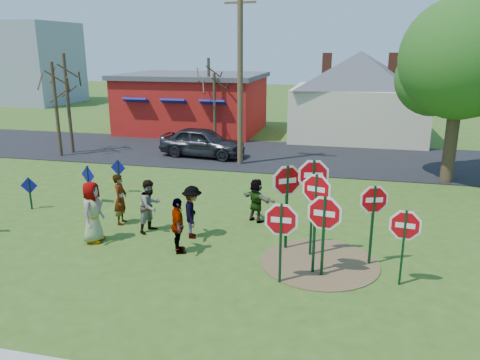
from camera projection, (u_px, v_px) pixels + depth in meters
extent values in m
plane|color=#315418|center=(177.00, 234.00, 14.65)|extent=(120.00, 120.00, 0.00)
cube|color=black|center=(252.00, 154.00, 25.40)|extent=(120.00, 7.50, 0.04)
cylinder|color=brown|center=(320.00, 262.00, 12.72)|extent=(3.20, 3.20, 0.03)
cube|color=#9C1A0F|center=(193.00, 105.00, 32.20)|extent=(9.00, 7.00, 3.60)
cube|color=#4C4C51|center=(192.00, 76.00, 31.67)|extent=(9.40, 7.40, 0.30)
cube|color=navy|center=(136.00, 101.00, 29.22)|extent=(1.60, 0.78, 0.45)
cube|color=navy|center=(174.00, 102.00, 28.67)|extent=(1.60, 0.78, 0.45)
cube|color=navy|center=(213.00, 103.00, 28.12)|extent=(1.60, 0.78, 0.45)
cube|color=beige|center=(357.00, 113.00, 29.84)|extent=(8.00, 7.00, 3.20)
pyramid|color=#4C4C51|center=(361.00, 51.00, 28.80)|extent=(9.40, 9.40, 2.20)
cube|color=brown|center=(327.00, 65.00, 28.52)|extent=(0.55, 0.55, 1.40)
cube|color=brown|center=(393.00, 64.00, 29.51)|extent=(0.55, 0.55, 1.40)
cube|color=#8C939E|center=(21.00, 63.00, 47.77)|extent=(10.00, 8.00, 8.00)
cube|color=#0D3219|center=(281.00, 244.00, 11.42)|extent=(0.06, 0.08, 2.07)
cylinder|color=white|center=(281.00, 220.00, 11.25)|extent=(1.12, 0.04, 1.12)
cylinder|color=#B1040C|center=(281.00, 220.00, 11.25)|extent=(0.97, 0.04, 0.97)
cube|color=white|center=(281.00, 220.00, 11.25)|extent=(0.49, 0.01, 0.14)
cube|color=#0D3219|center=(312.00, 209.00, 12.82)|extent=(0.07, 0.09, 2.77)
cylinder|color=white|center=(313.00, 175.00, 12.55)|extent=(1.13, 0.24, 1.14)
cylinder|color=#B1040C|center=(313.00, 175.00, 12.55)|extent=(0.97, 0.21, 0.99)
cube|color=white|center=(313.00, 175.00, 12.55)|extent=(0.50, 0.10, 0.14)
cylinder|color=gold|center=(313.00, 175.00, 12.55)|extent=(1.13, 0.23, 1.14)
cube|color=#0D3219|center=(315.00, 225.00, 11.82)|extent=(0.07, 0.08, 2.66)
cylinder|color=white|center=(316.00, 189.00, 11.56)|extent=(0.99, 0.31, 1.03)
cylinder|color=#B1040C|center=(316.00, 189.00, 11.56)|extent=(0.85, 0.27, 0.88)
cube|color=white|center=(316.00, 189.00, 11.56)|extent=(0.43, 0.13, 0.13)
cube|color=#0D3219|center=(372.00, 226.00, 12.35)|extent=(0.07, 0.08, 2.22)
cylinder|color=white|center=(374.00, 200.00, 12.14)|extent=(0.99, 0.34, 1.04)
cylinder|color=#B1040C|center=(374.00, 200.00, 12.14)|extent=(0.86, 0.29, 0.90)
cube|color=white|center=(374.00, 200.00, 12.14)|extent=(0.44, 0.15, 0.13)
cylinder|color=gold|center=(374.00, 200.00, 12.14)|extent=(0.99, 0.33, 1.04)
cube|color=#0D3219|center=(323.00, 237.00, 11.75)|extent=(0.07, 0.09, 2.13)
cylinder|color=white|center=(324.00, 213.00, 11.57)|extent=(1.18, 0.19, 1.19)
cylinder|color=#B1040C|center=(324.00, 213.00, 11.57)|extent=(1.02, 0.17, 1.03)
cube|color=white|center=(324.00, 213.00, 11.57)|extent=(0.52, 0.08, 0.15)
cube|color=#0D3219|center=(403.00, 248.00, 11.32)|extent=(0.06, 0.07, 1.94)
cylinder|color=white|center=(405.00, 225.00, 11.16)|extent=(1.02, 0.14, 1.03)
cylinder|color=#B1040C|center=(405.00, 225.00, 11.16)|extent=(0.88, 0.12, 0.89)
cube|color=white|center=(405.00, 225.00, 11.16)|extent=(0.45, 0.06, 0.13)
cylinder|color=gold|center=(405.00, 225.00, 11.16)|extent=(1.02, 0.13, 1.03)
cube|color=#0D3219|center=(286.00, 208.00, 13.30)|extent=(0.10, 0.10, 2.49)
cylinder|color=white|center=(287.00, 181.00, 13.08)|extent=(1.02, 0.66, 1.19)
cylinder|color=#B1040C|center=(287.00, 181.00, 13.08)|extent=(0.88, 0.58, 1.03)
cube|color=white|center=(287.00, 181.00, 13.08)|extent=(0.45, 0.29, 0.15)
cube|color=#0D3219|center=(30.00, 193.00, 16.78)|extent=(0.06, 0.07, 1.18)
cube|color=#0E0B68|center=(29.00, 186.00, 16.70)|extent=(0.61, 0.14, 0.62)
cube|color=#0D3219|center=(89.00, 185.00, 17.36)|extent=(0.08, 0.09, 1.44)
cube|color=#0E0B68|center=(88.00, 175.00, 17.26)|extent=(0.68, 0.29, 0.73)
cube|color=#0D3219|center=(119.00, 177.00, 18.58)|extent=(0.06, 0.07, 1.37)
cube|color=#0E0B68|center=(118.00, 168.00, 18.48)|extent=(0.66, 0.08, 0.66)
imported|color=#3C447E|center=(92.00, 212.00, 13.89)|extent=(0.66, 0.96, 1.87)
imported|color=#23755B|center=(120.00, 199.00, 15.35)|extent=(0.49, 0.67, 1.69)
imported|color=brown|center=(150.00, 206.00, 14.70)|extent=(0.88, 0.99, 1.69)
imported|color=#2E2E33|center=(192.00, 212.00, 14.23)|extent=(0.89, 1.19, 1.64)
imported|color=#4D2F62|center=(178.00, 226.00, 13.16)|extent=(0.77, 1.03, 1.63)
imported|color=#1B512B|center=(256.00, 200.00, 15.58)|extent=(1.40, 1.09, 1.48)
imported|color=#303135|center=(203.00, 142.00, 24.70)|extent=(4.70, 2.33, 1.54)
cylinder|color=#4C3823|center=(240.00, 76.00, 22.17)|extent=(0.27, 0.27, 8.65)
cube|color=#4C3823|center=(240.00, 2.00, 21.27)|extent=(1.53, 0.34, 0.10)
cylinder|color=#382819|center=(452.00, 135.00, 19.70)|extent=(0.53, 0.53, 4.17)
sphere|color=#1C4D14|center=(461.00, 58.00, 18.83)|extent=(4.93, 4.93, 4.93)
sphere|color=#1C4D14|center=(433.00, 78.00, 19.97)|extent=(3.22, 3.22, 3.22)
cylinder|color=#382819|center=(68.00, 105.00, 25.09)|extent=(0.18, 0.18, 5.33)
cylinder|color=#382819|center=(215.00, 109.00, 27.89)|extent=(0.18, 0.18, 4.16)
cylinder|color=#382819|center=(56.00, 110.00, 24.39)|extent=(0.18, 0.18, 4.93)
cylinder|color=#382819|center=(209.00, 100.00, 28.70)|extent=(0.18, 0.18, 5.01)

